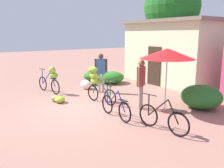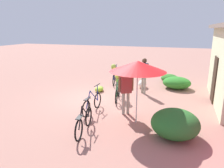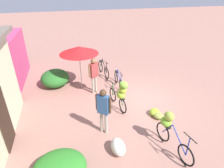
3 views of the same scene
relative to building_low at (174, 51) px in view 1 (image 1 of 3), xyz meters
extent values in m
plane|color=#A47162|center=(1.50, -6.51, -1.70)|extent=(60.00, 60.00, 0.00)
cube|color=beige|center=(0.00, 0.00, -0.10)|extent=(5.08, 2.89, 3.20)
cube|color=#72665B|center=(0.00, 0.00, 1.58)|extent=(5.58, 3.39, 0.16)
cube|color=#332319|center=(0.00, -1.46, -0.70)|extent=(0.90, 0.06, 2.00)
cylinder|color=brown|center=(-1.45, 1.28, -0.09)|extent=(0.40, 0.40, 3.23)
sphere|color=#1E641F|center=(-1.45, 1.28, 2.54)|extent=(3.39, 3.39, 3.39)
ellipsoid|color=#2E7325|center=(-2.89, -3.53, -1.45)|extent=(1.02, 1.01, 0.50)
ellipsoid|color=#2E7F28|center=(-1.64, -3.06, -1.38)|extent=(1.31, 1.48, 0.64)
ellipsoid|color=#276727|center=(3.87, -2.87, -1.28)|extent=(1.46, 1.43, 0.85)
cylinder|color=beige|center=(3.35, -4.17, -0.65)|extent=(0.04, 0.04, 2.09)
cone|color=red|center=(3.35, -4.17, 0.30)|extent=(1.85, 1.85, 0.35)
torus|color=black|center=(-2.08, -6.67, -1.36)|extent=(0.67, 0.17, 0.67)
torus|color=black|center=(-1.01, -6.47, -1.36)|extent=(0.67, 0.17, 0.67)
cylinder|color=navy|center=(-1.20, -6.51, -1.06)|extent=(0.41, 0.11, 0.62)
cylinder|color=navy|center=(-1.73, -6.61, -1.06)|extent=(0.72, 0.17, 0.63)
cylinder|color=black|center=(-2.08, -6.67, -0.67)|extent=(0.50, 0.12, 0.03)
cylinder|color=navy|center=(-2.08, -6.67, -1.02)|extent=(0.04, 0.04, 0.69)
cube|color=black|center=(-1.12, -6.49, -1.00)|extent=(0.38, 0.20, 0.02)
ellipsoid|color=#72A72E|center=(-1.11, -6.47, -0.86)|extent=(0.45, 0.37, 0.27)
ellipsoid|color=#97AF3E|center=(-1.14, -6.53, -0.62)|extent=(0.42, 0.37, 0.32)
torus|color=black|center=(1.76, -5.41, -1.39)|extent=(0.62, 0.17, 0.63)
torus|color=black|center=(0.81, -5.59, -1.39)|extent=(0.62, 0.17, 0.63)
cylinder|color=#19592D|center=(0.97, -5.56, -1.08)|extent=(0.37, 0.11, 0.64)
cylinder|color=#19592D|center=(1.45, -5.47, -1.08)|extent=(0.65, 0.16, 0.65)
cylinder|color=black|center=(1.76, -5.41, -0.78)|extent=(0.50, 0.13, 0.03)
cylinder|color=#19592D|center=(1.76, -5.41, -1.08)|extent=(0.04, 0.04, 0.61)
cube|color=black|center=(0.90, -5.57, -1.04)|extent=(0.38, 0.21, 0.02)
ellipsoid|color=#8BB22F|center=(0.88, -5.53, -0.88)|extent=(0.46, 0.38, 0.30)
ellipsoid|color=#9DB930|center=(0.88, -5.60, -0.66)|extent=(0.40, 0.33, 0.27)
ellipsoid|color=#74A835|center=(0.87, -5.62, -0.44)|extent=(0.49, 0.43, 0.28)
torus|color=black|center=(2.45, -5.99, -1.38)|extent=(0.64, 0.07, 0.64)
torus|color=black|center=(3.45, -6.02, -1.38)|extent=(0.64, 0.07, 0.64)
cylinder|color=navy|center=(3.27, -6.01, -1.09)|extent=(0.38, 0.05, 0.61)
cylinder|color=navy|center=(2.77, -6.00, -1.09)|extent=(0.67, 0.05, 0.61)
cylinder|color=black|center=(2.45, -5.99, -0.72)|extent=(0.50, 0.04, 0.03)
cylinder|color=navy|center=(2.45, -5.99, -1.05)|extent=(0.04, 0.04, 0.66)
cube|color=black|center=(3.35, -6.01, -1.03)|extent=(0.36, 0.15, 0.02)
torus|color=black|center=(4.06, -5.62, -1.37)|extent=(0.66, 0.15, 0.66)
torus|color=black|center=(5.03, -5.47, -1.37)|extent=(0.66, 0.15, 0.66)
cylinder|color=black|center=(4.86, -5.50, -1.07)|extent=(0.38, 0.09, 0.62)
cylinder|color=black|center=(4.38, -5.58, -1.07)|extent=(0.66, 0.14, 0.63)
cylinder|color=black|center=(4.06, -5.62, -0.75)|extent=(0.50, 0.11, 0.03)
cylinder|color=black|center=(4.06, -5.62, -1.06)|extent=(0.04, 0.04, 0.62)
cube|color=black|center=(4.94, -5.49, -1.01)|extent=(0.38, 0.19, 0.02)
ellipsoid|color=#93B52C|center=(0.33, -6.82, -1.57)|extent=(0.59, 0.56, 0.25)
ellipsoid|color=#8D9B42|center=(0.07, -6.87, -1.58)|extent=(0.52, 0.53, 0.24)
ellipsoid|color=silver|center=(-1.19, -4.85, -1.48)|extent=(0.72, 0.47, 0.44)
cylinder|color=gray|center=(-0.12, -4.53, -1.27)|extent=(0.11, 0.11, 0.86)
cylinder|color=gray|center=(-0.23, -4.67, -1.27)|extent=(0.11, 0.11, 0.86)
cube|color=#33598C|center=(-0.17, -4.60, -0.50)|extent=(0.40, 0.44, 0.68)
cylinder|color=#4C3321|center=(-0.02, -4.41, -0.46)|extent=(0.08, 0.08, 0.61)
cylinder|color=#4C3321|center=(-0.32, -4.80, -0.46)|extent=(0.08, 0.08, 0.61)
sphere|color=#4C3321|center=(-0.17, -4.60, -0.04)|extent=(0.23, 0.23, 0.23)
cylinder|color=gray|center=(2.74, -4.80, -1.27)|extent=(0.11, 0.11, 0.85)
cylinder|color=gray|center=(2.65, -4.65, -1.27)|extent=(0.11, 0.11, 0.85)
cube|color=maroon|center=(2.70, -4.73, -0.51)|extent=(0.38, 0.45, 0.67)
cylinder|color=brown|center=(2.83, -4.94, -0.48)|extent=(0.08, 0.08, 0.61)
cylinder|color=brown|center=(2.56, -4.51, -0.48)|extent=(0.08, 0.08, 0.61)
sphere|color=brown|center=(2.70, -4.73, -0.06)|extent=(0.23, 0.23, 0.23)
camera|label=1|loc=(8.83, -10.17, 0.94)|focal=37.92mm
camera|label=2|loc=(9.86, -2.77, 1.45)|focal=33.36mm
camera|label=3|loc=(-5.45, -3.61, 3.19)|focal=30.96mm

